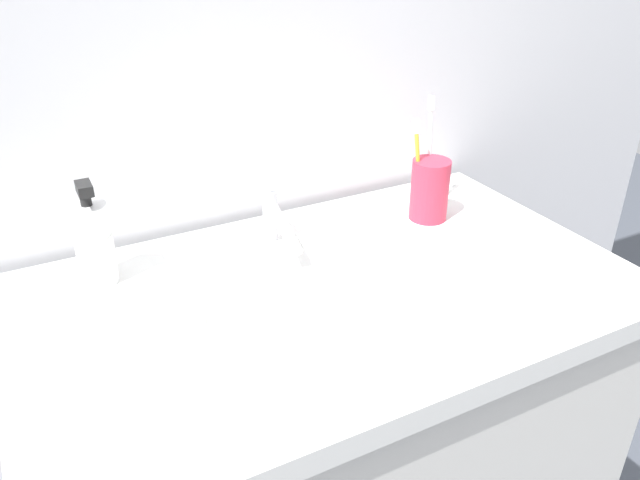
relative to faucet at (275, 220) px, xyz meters
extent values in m
cube|color=silver|center=(0.02, 0.16, 0.31)|extent=(2.11, 0.04, 2.40)
cube|color=white|center=(0.02, -0.15, -0.07)|extent=(0.91, 0.54, 0.04)
ellipsoid|color=white|center=(0.00, -0.19, -0.10)|extent=(0.34, 0.34, 0.09)
torus|color=white|center=(0.00, -0.19, -0.05)|extent=(0.40, 0.40, 0.02)
cylinder|color=#595B60|center=(0.00, -0.19, -0.14)|extent=(0.03, 0.03, 0.01)
cylinder|color=silver|center=(0.00, 0.02, 0.00)|extent=(0.02, 0.02, 0.10)
cylinder|color=silver|center=(0.00, -0.03, 0.00)|extent=(0.02, 0.11, 0.06)
cylinder|color=silver|center=(0.00, 0.03, 0.05)|extent=(0.01, 0.05, 0.01)
cylinder|color=#D8334C|center=(0.29, -0.02, 0.00)|extent=(0.07, 0.07, 0.11)
cylinder|color=white|center=(0.30, 0.01, 0.05)|extent=(0.02, 0.04, 0.19)
cube|color=white|center=(0.31, 0.02, 0.15)|extent=(0.01, 0.02, 0.03)
cylinder|color=yellow|center=(0.27, -0.01, 0.04)|extent=(0.03, 0.02, 0.17)
cube|color=white|center=(0.26, -0.01, 0.12)|extent=(0.02, 0.01, 0.03)
cylinder|color=white|center=(-0.27, 0.03, 0.01)|extent=(0.05, 0.05, 0.13)
cylinder|color=black|center=(-0.27, 0.03, 0.08)|extent=(0.02, 0.02, 0.02)
cube|color=black|center=(-0.27, 0.02, 0.10)|extent=(0.02, 0.04, 0.02)
cylinder|color=white|center=(-0.27, 0.03, 0.01)|extent=(0.06, 0.06, 0.04)
camera|label=1|loc=(-0.35, -0.83, 0.45)|focal=35.16mm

